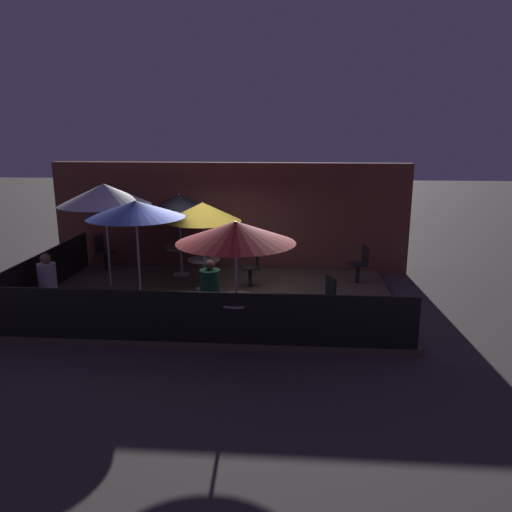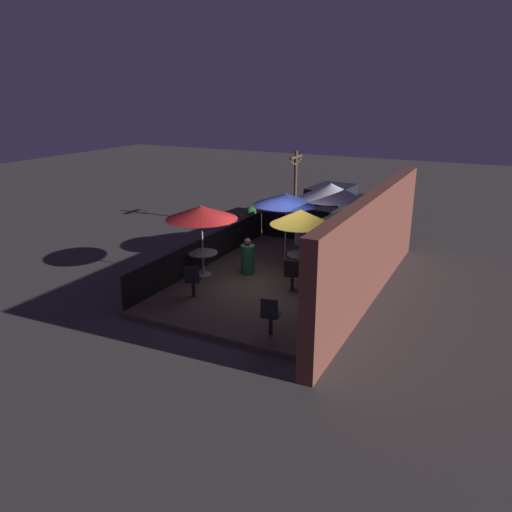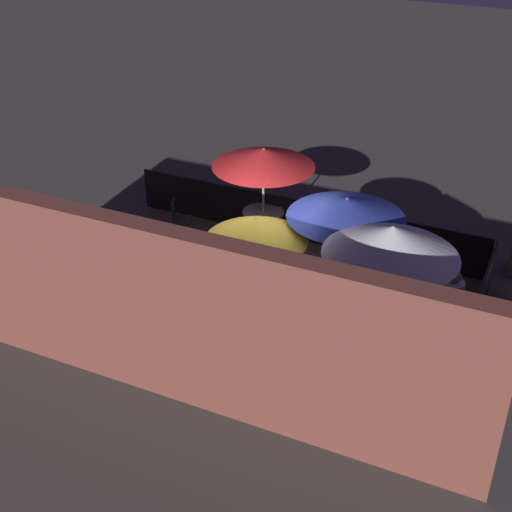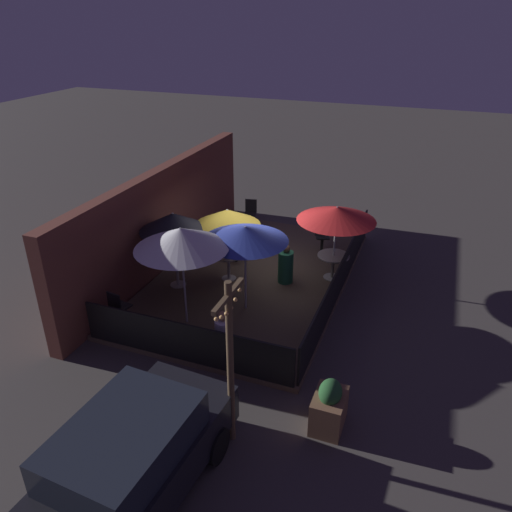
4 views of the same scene
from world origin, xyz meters
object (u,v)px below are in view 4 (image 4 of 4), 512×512
at_px(patio_chair_0, 236,244).
at_px(light_post, 230,356).
at_px(patio_chair_2, 119,307).
at_px(parked_car_0, 128,464).
at_px(patio_umbrella_4, 181,238).
at_px(patio_umbrella_0, 227,217).
at_px(patio_umbrella_3, 245,234).
at_px(patron_1, 286,266).
at_px(dining_table_0, 228,260).
at_px(dining_table_1, 177,266).
at_px(planter_box, 329,406).
at_px(patron_0, 224,336).
at_px(patio_chair_1, 251,212).
at_px(patio_umbrella_1, 173,222).
at_px(patio_chair_3, 322,235).
at_px(patio_umbrella_2, 337,214).
at_px(dining_table_2, 333,260).

height_order(patio_chair_0, light_post, light_post).
xyz_separation_m(patio_chair_2, parked_car_0, (-3.94, -2.92, 0.20)).
bearing_deg(parked_car_0, patio_umbrella_4, 21.53).
distance_m(patio_umbrella_0, patio_umbrella_3, 1.63).
bearing_deg(patio_umbrella_0, patron_1, -75.29).
distance_m(patio_umbrella_0, dining_table_0, 1.28).
bearing_deg(dining_table_0, dining_table_1, 125.05).
distance_m(dining_table_0, planter_box, 5.82).
distance_m(patio_umbrella_4, patron_0, 2.39).
xyz_separation_m(dining_table_1, patio_chair_0, (1.97, -0.93, -0.06)).
bearing_deg(patron_0, patio_chair_1, -47.87).
distance_m(patio_umbrella_1, patron_1, 3.29).
bearing_deg(patio_chair_0, patio_umbrella_0, 0.00).
bearing_deg(patio_umbrella_1, patron_1, -65.67).
bearing_deg(patio_chair_3, patio_chair_0, -77.92).
relative_size(patio_umbrella_2, patio_chair_1, 2.29).
xyz_separation_m(patio_chair_2, planter_box, (-1.29, -5.41, -0.18)).
height_order(dining_table_1, light_post, light_post).
distance_m(patio_chair_2, patio_chair_3, 6.77).
height_order(planter_box, light_post, light_post).
bearing_deg(patio_chair_1, patio_chair_2, -18.04).
bearing_deg(patio_umbrella_3, patio_umbrella_4, 134.57).
xyz_separation_m(patio_chair_0, patio_chair_1, (2.64, 0.58, -0.01)).
height_order(dining_table_0, planter_box, planter_box).
bearing_deg(patio_chair_0, planter_box, 25.20).
bearing_deg(dining_table_2, patio_chair_3, 23.72).
distance_m(patio_umbrella_1, patio_chair_2, 2.63).
distance_m(dining_table_2, patio_chair_3, 1.81).
distance_m(dining_table_2, patron_0, 4.54).
bearing_deg(patio_umbrella_0, patron_0, -158.17).
bearing_deg(dining_table_0, patio_chair_3, -35.86).
xyz_separation_m(patio_umbrella_3, patio_chair_3, (4.00, -0.97, -1.55)).
xyz_separation_m(patio_chair_1, patio_chair_3, (-1.03, -2.80, 0.00)).
relative_size(patio_umbrella_0, patio_chair_0, 2.19).
bearing_deg(planter_box, patio_umbrella_1, 55.29).
bearing_deg(patio_umbrella_2, patio_chair_0, 89.00).
bearing_deg(patio_chair_2, parked_car_0, -134.70).
bearing_deg(dining_table_1, patio_umbrella_3, -101.16).
distance_m(patio_umbrella_0, patio_chair_0, 1.78).
xyz_separation_m(patio_chair_1, planter_box, (-8.11, -4.70, -0.17)).
relative_size(dining_table_2, patron_1, 0.79).
bearing_deg(dining_table_2, patio_umbrella_0, 111.90).
bearing_deg(light_post, dining_table_1, 38.54).
bearing_deg(patron_0, patio_umbrella_0, -42.77).
relative_size(dining_table_2, parked_car_0, 0.21).
relative_size(dining_table_0, dining_table_1, 0.94).
bearing_deg(patio_umbrella_0, light_post, -155.91).
bearing_deg(dining_table_0, patio_umbrella_0, 0.00).
bearing_deg(dining_table_1, patio_umbrella_0, -54.95).
bearing_deg(patio_chair_0, patron_0, 7.49).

